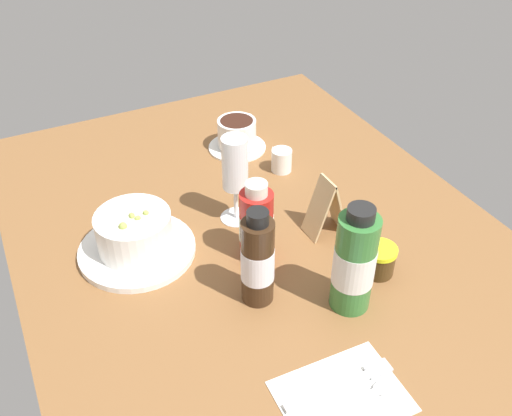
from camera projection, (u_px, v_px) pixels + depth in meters
ground_plane at (255, 235)px, 105.90cm from camera, size 110.00×84.00×3.00cm
porridge_bowl at (135, 235)px, 97.52cm from camera, size 20.25×20.25×8.89cm
cutlery_setting at (345, 394)px, 76.77cm from camera, size 13.15×17.28×0.90cm
coffee_cup at (237, 135)px, 125.60cm from camera, size 12.73×12.73×6.93cm
creamer_jug at (281, 160)px, 119.02cm from camera, size 5.07×4.26×5.42cm
wine_glass at (235, 168)px, 100.92cm from camera, size 5.97×5.97×17.21cm
jam_jar at (379, 260)px, 94.43cm from camera, size 5.65×5.65×5.21cm
sauce_bottle_brown at (258, 261)px, 86.67cm from camera, size 5.20×5.20×17.19cm
sauce_bottle_green at (354, 262)px, 85.17cm from camera, size 6.41×6.41×18.78cm
sauce_bottle_red at (256, 224)px, 95.25cm from camera, size 5.80×5.80×15.12cm
menu_card at (326, 206)px, 101.29cm from camera, size 4.86×7.05×11.27cm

